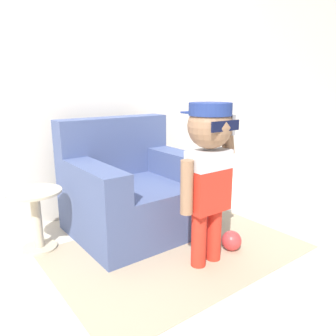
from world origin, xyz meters
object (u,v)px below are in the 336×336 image
toy_ball (231,241)px  side_table (36,214)px  person_child (208,160)px  armchair (133,191)px

toy_ball → side_table: bearing=141.9°
side_table → toy_ball: 1.42m
person_child → side_table: bearing=133.6°
side_table → toy_ball: size_ratio=3.08×
person_child → side_table: 1.29m
side_table → toy_ball: bearing=-38.1°
armchair → side_table: armchair is taller
armchair → toy_ball: bearing=-64.4°
person_child → side_table: size_ratio=2.38×
person_child → armchair: bearing=96.9°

